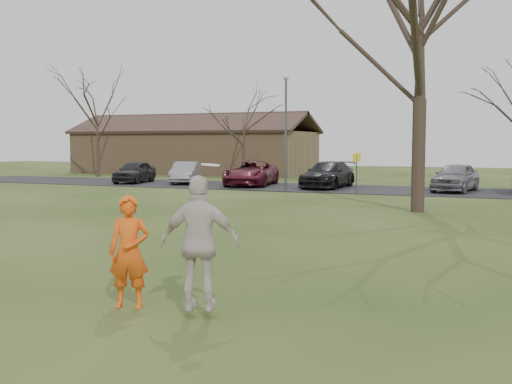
# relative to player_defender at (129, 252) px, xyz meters

# --- Properties ---
(ground) EXTENTS (120.00, 120.00, 0.00)m
(ground) POSITION_rel_player_defender_xyz_m (0.29, 0.45, -0.88)
(ground) COLOR #1E380F
(ground) RESTS_ON ground
(parking_strip) EXTENTS (62.00, 6.50, 0.04)m
(parking_strip) POSITION_rel_player_defender_xyz_m (0.29, 25.45, -0.86)
(parking_strip) COLOR black
(parking_strip) RESTS_ON ground
(player_defender) EXTENTS (0.75, 0.61, 1.77)m
(player_defender) POSITION_rel_player_defender_xyz_m (0.00, 0.00, 0.00)
(player_defender) COLOR #ED5513
(player_defender) RESTS_ON ground
(car_0) EXTENTS (2.47, 4.41, 1.42)m
(car_0) POSITION_rel_player_defender_xyz_m (-16.83, 25.12, -0.13)
(car_0) COLOR black
(car_0) RESTS_ON parking_strip
(car_1) EXTENTS (2.74, 4.38, 1.36)m
(car_1) POSITION_rel_player_defender_xyz_m (-13.46, 25.80, -0.16)
(car_1) COLOR gray
(car_1) RESTS_ON parking_strip
(car_2) EXTENTS (3.27, 5.67, 1.49)m
(car_2) POSITION_rel_player_defender_xyz_m (-8.87, 25.60, -0.10)
(car_2) COLOR #5A1525
(car_2) RESTS_ON parking_strip
(car_3) EXTENTS (2.32, 5.22, 1.49)m
(car_3) POSITION_rel_player_defender_xyz_m (-4.15, 25.75, -0.10)
(car_3) COLOR black
(car_3) RESTS_ON parking_strip
(car_4) EXTENTS (2.48, 4.67, 1.51)m
(car_4) POSITION_rel_player_defender_xyz_m (2.83, 25.69, -0.09)
(car_4) COLOR gray
(car_4) RESTS_ON parking_strip
(catching_play) EXTENTS (1.26, 0.81, 2.17)m
(catching_play) POSITION_rel_player_defender_xyz_m (1.30, -0.09, 0.24)
(catching_play) COLOR beige
(catching_play) RESTS_ON ground
(building) EXTENTS (20.60, 8.50, 5.14)m
(building) POSITION_rel_player_defender_xyz_m (-19.71, 38.45, 1.05)
(building) COLOR #8C6D4C
(building) RESTS_ON ground
(lamp_post) EXTENTS (0.34, 0.34, 6.27)m
(lamp_post) POSITION_rel_player_defender_xyz_m (-5.71, 22.95, 3.09)
(lamp_post) COLOR #47474C
(lamp_post) RESTS_ON ground
(sign_yellow) EXTENTS (0.35, 0.35, 2.08)m
(sign_yellow) POSITION_rel_player_defender_xyz_m (-1.71, 22.45, 0.57)
(sign_yellow) COLOR #47474C
(sign_yellow) RESTS_ON ground
(big_tree) EXTENTS (9.00, 9.00, 14.00)m
(big_tree) POSITION_rel_player_defender_xyz_m (2.29, 15.45, 6.12)
(big_tree) COLOR #352821
(big_tree) RESTS_ON ground
(small_tree_row) EXTENTS (55.00, 5.90, 8.50)m
(small_tree_row) POSITION_rel_player_defender_xyz_m (4.68, 30.51, 3.01)
(small_tree_row) COLOR #352821
(small_tree_row) RESTS_ON ground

